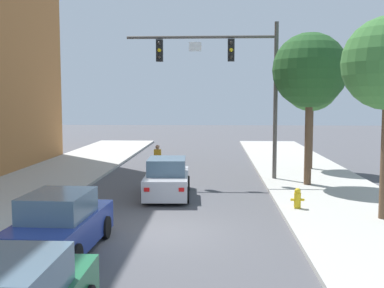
# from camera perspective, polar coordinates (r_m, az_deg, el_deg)

# --- Properties ---
(ground_plane) EXTENTS (120.00, 120.00, 0.00)m
(ground_plane) POSITION_cam_1_polar(r_m,az_deg,el_deg) (14.60, -4.08, -10.44)
(ground_plane) COLOR #4C4C51
(sidewalk_right) EXTENTS (5.00, 60.00, 0.15)m
(sidewalk_right) POSITION_cam_1_polar(r_m,az_deg,el_deg) (15.26, 21.34, -9.82)
(sidewalk_right) COLOR #B2AFA8
(sidewalk_right) RESTS_ON ground
(traffic_signal_mast) EXTENTS (7.26, 0.38, 7.50)m
(traffic_signal_mast) POSITION_cam_1_polar(r_m,az_deg,el_deg) (23.08, 4.87, 8.82)
(traffic_signal_mast) COLOR #514C47
(traffic_signal_mast) RESTS_ON sidewalk_right
(car_lead_silver) EXTENTS (1.99, 4.31, 1.60)m
(car_lead_silver) POSITION_cam_1_polar(r_m,az_deg,el_deg) (19.54, -3.01, -4.23)
(car_lead_silver) COLOR #B7B7BC
(car_lead_silver) RESTS_ON ground
(car_following_blue) EXTENTS (1.96, 4.30, 1.60)m
(car_following_blue) POSITION_cam_1_polar(r_m,az_deg,el_deg) (12.95, -15.54, -9.39)
(car_following_blue) COLOR navy
(car_following_blue) RESTS_ON ground
(pedestrian_crossing_road) EXTENTS (0.36, 0.22, 1.64)m
(pedestrian_crossing_road) POSITION_cam_1_polar(r_m,az_deg,el_deg) (24.66, -4.16, -1.79)
(pedestrian_crossing_road) COLOR brown
(pedestrian_crossing_road) RESTS_ON ground
(fire_hydrant) EXTENTS (0.48, 0.24, 0.72)m
(fire_hydrant) POSITION_cam_1_polar(r_m,az_deg,el_deg) (17.24, 12.56, -6.38)
(fire_hydrant) COLOR gold
(fire_hydrant) RESTS_ON sidewalk_right
(street_tree_second) EXTENTS (3.32, 3.32, 6.78)m
(street_tree_second) POSITION_cam_1_polar(r_m,az_deg,el_deg) (21.87, 13.97, 8.52)
(street_tree_second) COLOR brown
(street_tree_second) RESTS_ON sidewalk_right
(street_tree_third) EXTENTS (3.07, 3.07, 6.25)m
(street_tree_third) POSITION_cam_1_polar(r_m,az_deg,el_deg) (27.04, 14.14, 7.01)
(street_tree_third) COLOR brown
(street_tree_third) RESTS_ON sidewalk_right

